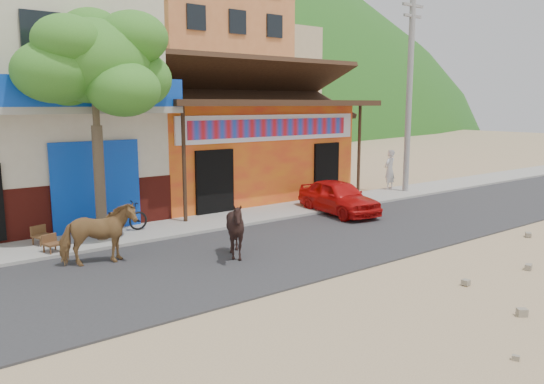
{
  "coord_description": "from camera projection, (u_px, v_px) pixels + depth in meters",
  "views": [
    {
      "loc": [
        -9.37,
        -7.77,
        3.65
      ],
      "look_at": [
        -1.08,
        3.0,
        1.4
      ],
      "focal_mm": 35.0,
      "sensor_mm": 36.0,
      "label": 1
    }
  ],
  "objects": [
    {
      "name": "scooter",
      "position": [
        120.0,
        218.0,
        14.7
      ],
      "size": [
        1.6,
        0.58,
        0.83
      ],
      "primitive_type": "imported",
      "rotation": [
        0.0,
        0.0,
        1.55
      ],
      "color": "black",
      "rests_on": "sidewalk"
    },
    {
      "name": "cafe_building",
      "position": [
        19.0,
        109.0,
        16.24
      ],
      "size": [
        7.0,
        6.0,
        7.0
      ],
      "primitive_type": "cube",
      "color": "beige",
      "rests_on": "ground"
    },
    {
      "name": "utility_pole",
      "position": [
        409.0,
        93.0,
        21.26
      ],
      "size": [
        0.24,
        0.24,
        8.0
      ],
      "primitive_type": "cylinder",
      "color": "gray",
      "rests_on": "sidewalk"
    },
    {
      "name": "road",
      "position": [
        315.0,
        241.0,
        14.26
      ],
      "size": [
        60.0,
        5.0,
        0.04
      ],
      "primitive_type": "cube",
      "color": "#28282B",
      "rests_on": "ground"
    },
    {
      "name": "pedestrian",
      "position": [
        389.0,
        170.0,
        22.21
      ],
      "size": [
        0.67,
        0.5,
        1.66
      ],
      "primitive_type": "imported",
      "rotation": [
        0.0,
        0.0,
        3.32
      ],
      "color": "silver",
      "rests_on": "sidewalk"
    },
    {
      "name": "apartment_front",
      "position": [
        200.0,
        69.0,
        35.5
      ],
      "size": [
        9.0,
        9.0,
        12.0
      ],
      "primitive_type": "cube",
      "color": "#CC723F",
      "rests_on": "ground"
    },
    {
      "name": "sidewalk",
      "position": [
        242.0,
        218.0,
        16.99
      ],
      "size": [
        60.0,
        2.0,
        0.12
      ],
      "primitive_type": "cube",
      "color": "gray",
      "rests_on": "ground"
    },
    {
      "name": "apartment_rear",
      "position": [
        256.0,
        89.0,
        45.78
      ],
      "size": [
        8.0,
        8.0,
        10.0
      ],
      "primitive_type": "cube",
      "color": "tan",
      "rests_on": "ground"
    },
    {
      "name": "tree",
      "position": [
        97.0,
        125.0,
        13.56
      ],
      "size": [
        3.0,
        3.0,
        6.0
      ],
      "primitive_type": null,
      "color": "#2D721E",
      "rests_on": "sidewalk"
    },
    {
      "name": "cafe_chair_left",
      "position": [
        42.0,
        227.0,
        13.46
      ],
      "size": [
        0.52,
        0.52,
        0.89
      ],
      "primitive_type": null,
      "rotation": [
        0.0,
        0.0,
        0.32
      ],
      "color": "#4C2C19",
      "rests_on": "sidewalk"
    },
    {
      "name": "dance_club",
      "position": [
        226.0,
        152.0,
        21.04
      ],
      "size": [
        8.0,
        6.0,
        3.6
      ],
      "primitive_type": "cube",
      "color": "orange",
      "rests_on": "ground"
    },
    {
      "name": "red_car",
      "position": [
        338.0,
        197.0,
        17.65
      ],
      "size": [
        1.8,
        3.49,
        1.14
      ],
      "primitive_type": "imported",
      "rotation": [
        0.0,
        0.0,
        -0.14
      ],
      "color": "red",
      "rests_on": "road"
    },
    {
      "name": "cow_tan",
      "position": [
        98.0,
        234.0,
        12.0
      ],
      "size": [
        1.77,
        1.06,
        1.4
      ],
      "primitive_type": "imported",
      "rotation": [
        0.0,
        0.0,
        1.38
      ],
      "color": "olive",
      "rests_on": "road"
    },
    {
      "name": "cow_dark",
      "position": [
        236.0,
        229.0,
        12.49
      ],
      "size": [
        1.56,
        1.48,
        1.4
      ],
      "primitive_type": "imported",
      "rotation": [
        0.0,
        0.0,
        -1.24
      ],
      "color": "black",
      "rests_on": "road"
    },
    {
      "name": "cafe_chair_right",
      "position": [
        52.0,
        236.0,
        12.76
      ],
      "size": [
        0.46,
        0.46,
        0.8
      ],
      "primitive_type": null,
      "rotation": [
        0.0,
        0.0,
        0.25
      ],
      "color": "#53291B",
      "rests_on": "sidewalk"
    },
    {
      "name": "ground",
      "position": [
        387.0,
        263.0,
        12.31
      ],
      "size": [
        120.0,
        120.0,
        0.0
      ],
      "primitive_type": "plane",
      "color": "#9E825B",
      "rests_on": "ground"
    }
  ]
}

